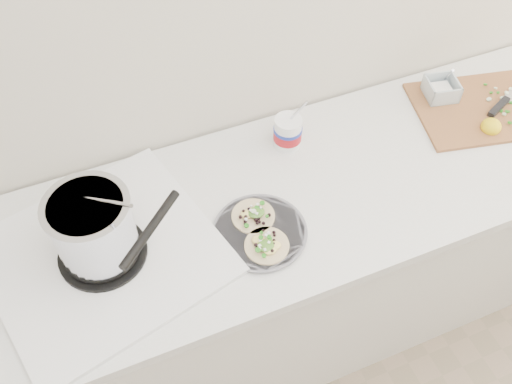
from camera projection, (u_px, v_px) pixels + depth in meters
name	position (u px, v px, depth m)	size (l,w,h in m)	color
counter	(289.00, 266.00, 2.06)	(2.44, 0.66, 0.90)	silver
stove	(97.00, 238.00, 1.49)	(0.70, 0.67, 0.28)	silver
taco_plate	(260.00, 230.00, 1.59)	(0.27, 0.27, 0.04)	slate
tub	(289.00, 129.00, 1.78)	(0.09, 0.09, 0.20)	white
cutboard	(482.00, 104.00, 1.92)	(0.53, 0.42, 0.07)	brown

